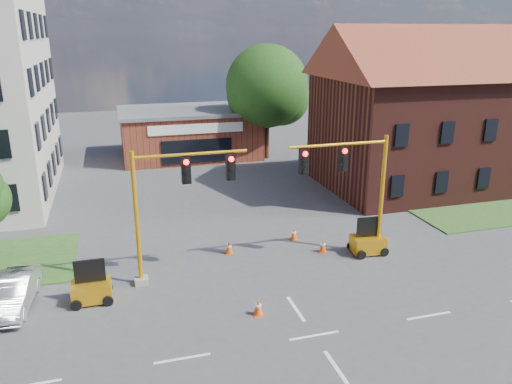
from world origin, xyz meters
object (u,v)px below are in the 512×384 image
signal_mast_west (174,199)px  trailer_east (368,242)px  trailer_west (92,289)px  signal_mast_east (353,183)px  pickup_white (426,187)px

signal_mast_west → trailer_east: 10.39m
trailer_west → trailer_east: (13.60, 1.14, 0.02)m
signal_mast_east → trailer_west: (-12.46, -1.02, -3.34)m
signal_mast_west → trailer_east: size_ratio=3.27×
trailer_west → pickup_white: trailer_west is taller
signal_mast_west → pickup_white: (18.05, 7.15, -3.18)m
signal_mast_west → trailer_west: bearing=-164.7°
signal_mast_west → signal_mast_east: (8.71, 0.00, 0.00)m
pickup_white → signal_mast_east: bearing=108.6°
signal_mast_west → signal_mast_east: size_ratio=1.00×
signal_mast_east → pickup_white: 12.19m
trailer_west → pickup_white: size_ratio=0.35×
trailer_west → signal_mast_west: bearing=15.9°
signal_mast_west → trailer_west: (-3.75, -1.02, -3.34)m
signal_mast_east → pickup_white: signal_mast_east is taller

